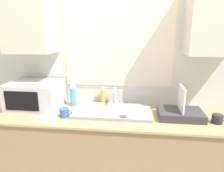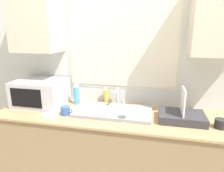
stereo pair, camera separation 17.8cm
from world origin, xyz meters
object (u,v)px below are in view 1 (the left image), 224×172
object	(u,v)px
soap_bottle	(103,96)
faucet	(115,95)
mug_near_sink	(64,113)
microwave	(36,95)
dish_rack	(180,113)
spray_bottle	(73,94)
wine_glass	(126,109)

from	to	relation	value
soap_bottle	faucet	bearing A→B (deg)	-16.37
mug_near_sink	microwave	bearing A→B (deg)	151.09
dish_rack	spray_bottle	distance (m)	1.07
faucet	microwave	size ratio (longest dim) A/B	0.38
wine_glass	dish_rack	bearing A→B (deg)	14.33
dish_rack	wine_glass	distance (m)	0.50
spray_bottle	wine_glass	bearing A→B (deg)	-28.90
wine_glass	soap_bottle	bearing A→B (deg)	124.15
dish_rack	mug_near_sink	world-z (taller)	dish_rack
dish_rack	spray_bottle	bearing A→B (deg)	169.68
dish_rack	soap_bottle	distance (m)	0.80
microwave	dish_rack	xyz separation A→B (m)	(1.41, -0.10, -0.09)
dish_rack	microwave	bearing A→B (deg)	175.85
faucet	dish_rack	size ratio (longest dim) A/B	0.49
faucet	wine_glass	world-z (taller)	faucet
faucet	soap_bottle	world-z (taller)	faucet
faucet	dish_rack	bearing A→B (deg)	-20.92
spray_bottle	faucet	bearing A→B (deg)	5.62
mug_near_sink	wine_glass	size ratio (longest dim) A/B	0.79
faucet	mug_near_sink	xyz separation A→B (m)	(-0.43, -0.34, -0.07)
microwave	faucet	bearing A→B (deg)	9.32
dish_rack	wine_glass	xyz separation A→B (m)	(-0.48, -0.12, 0.06)
spray_bottle	mug_near_sink	size ratio (longest dim) A/B	2.29
microwave	mug_near_sink	size ratio (longest dim) A/B	4.38
spray_bottle	soap_bottle	size ratio (longest dim) A/B	1.42
dish_rack	wine_glass	bearing A→B (deg)	-165.67
wine_glass	spray_bottle	bearing A→B (deg)	151.10
faucet	microwave	xyz separation A→B (m)	(-0.80, -0.13, 0.02)
faucet	microwave	distance (m)	0.81
microwave	dish_rack	distance (m)	1.42
soap_bottle	mug_near_sink	size ratio (longest dim) A/B	1.61
dish_rack	mug_near_sink	distance (m)	1.04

